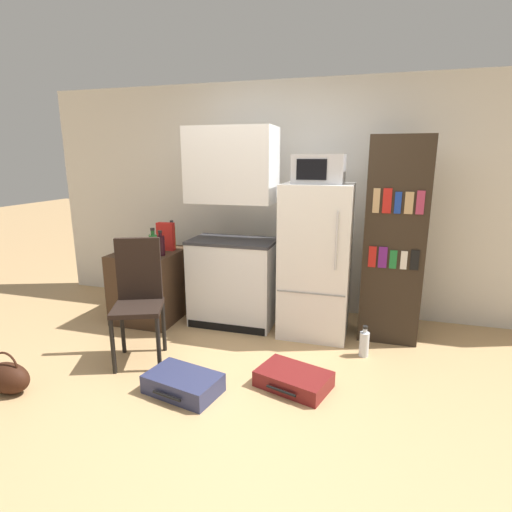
{
  "coord_description": "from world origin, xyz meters",
  "views": [
    {
      "loc": [
        0.87,
        -2.46,
        1.73
      ],
      "look_at": [
        -0.09,
        0.85,
        0.88
      ],
      "focal_mm": 28.0,
      "sensor_mm": 36.0,
      "label": 1
    }
  ],
  "objects": [
    {
      "name": "bottle_wine_dark",
      "position": [
        -1.18,
        1.09,
        0.86
      ],
      "size": [
        0.08,
        0.08,
        0.26
      ],
      "color": "black",
      "rests_on": "side_table"
    },
    {
      "name": "side_table",
      "position": [
        -1.4,
        1.23,
        0.38
      ],
      "size": [
        0.65,
        0.74,
        0.75
      ],
      "color": "#422D1E",
      "rests_on": "ground_plane"
    },
    {
      "name": "refrigerator",
      "position": [
        0.38,
        1.32,
        0.75
      ],
      "size": [
        0.66,
        0.59,
        1.49
      ],
      "color": "white",
      "rests_on": "ground_plane"
    },
    {
      "name": "microwave",
      "position": [
        0.38,
        1.32,
        1.63
      ],
      "size": [
        0.46,
        0.39,
        0.26
      ],
      "color": "#B7B7BC",
      "rests_on": "refrigerator"
    },
    {
      "name": "bookshelf",
      "position": [
        1.09,
        1.42,
        0.96
      ],
      "size": [
        0.54,
        0.37,
        1.93
      ],
      "color": "#2D2319",
      "rests_on": "ground_plane"
    },
    {
      "name": "kitchen_hutch",
      "position": [
        -0.49,
        1.34,
        0.94
      ],
      "size": [
        0.88,
        0.53,
        2.02
      ],
      "color": "white",
      "rests_on": "ground_plane"
    },
    {
      "name": "chair",
      "position": [
        -1.01,
        0.39,
        0.62
      ],
      "size": [
        0.52,
        0.52,
        1.06
      ],
      "rotation": [
        0.0,
        0.0,
        0.39
      ],
      "color": "black",
      "rests_on": "ground_plane"
    },
    {
      "name": "handbag",
      "position": [
        -1.67,
        -0.4,
        0.12
      ],
      "size": [
        0.36,
        0.2,
        0.33
      ],
      "color": "#33190F",
      "rests_on": "ground_plane"
    },
    {
      "name": "suitcase_large_flat",
      "position": [
        0.38,
        0.27,
        0.06
      ],
      "size": [
        0.62,
        0.49,
        0.13
      ],
      "rotation": [
        0.0,
        0.0,
        -0.3
      ],
      "color": "maroon",
      "rests_on": "ground_plane"
    },
    {
      "name": "suitcase_small_flat",
      "position": [
        -0.41,
        -0.03,
        0.07
      ],
      "size": [
        0.61,
        0.45,
        0.14
      ],
      "rotation": [
        0.0,
        0.0,
        -0.21
      ],
      "color": "navy",
      "rests_on": "ground_plane"
    },
    {
      "name": "bottle_green_tall",
      "position": [
        -1.18,
        0.94,
        0.88
      ],
      "size": [
        0.08,
        0.08,
        0.31
      ],
      "color": "#1E6028",
      "rests_on": "side_table"
    },
    {
      "name": "wall_back",
      "position": [
        0.2,
        2.0,
        1.27
      ],
      "size": [
        6.4,
        0.1,
        2.54
      ],
      "color": "silver",
      "rests_on": "ground_plane"
    },
    {
      "name": "water_bottle_front",
      "position": [
        0.88,
        0.94,
        0.12
      ],
      "size": [
        0.09,
        0.09,
        0.29
      ],
      "color": "silver",
      "rests_on": "ground_plane"
    },
    {
      "name": "bottle_olive_oil",
      "position": [
        -1.25,
        1.48,
        0.88
      ],
      "size": [
        0.07,
        0.07,
        0.3
      ],
      "color": "#566619",
      "rests_on": "side_table"
    },
    {
      "name": "ground_plane",
      "position": [
        0.0,
        0.0,
        0.0
      ],
      "size": [
        24.0,
        24.0,
        0.0
      ],
      "primitive_type": "plane",
      "color": "tan"
    },
    {
      "name": "cereal_box",
      "position": [
        -1.25,
        1.33,
        0.9
      ],
      "size": [
        0.19,
        0.07,
        0.3
      ],
      "color": "red",
      "rests_on": "side_table"
    }
  ]
}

